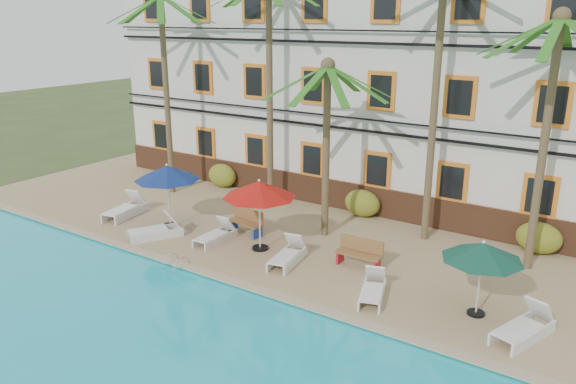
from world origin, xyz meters
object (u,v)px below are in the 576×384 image
Objects in this scene: lounger_d at (288,255)px; lounger_f at (524,327)px; palm_e at (549,108)px; umbrella_blue at (167,173)px; palm_a at (165,68)px; lounger_a at (126,209)px; palm_b at (269,62)px; bench_right at (360,253)px; bench_left at (246,221)px; pool_ladder at (176,266)px; umbrella_green at (483,252)px; lounger_e at (373,289)px; palm_d at (437,67)px; lounger_b at (156,230)px; lounger_c at (216,235)px; palm_c at (327,122)px; umbrella_red at (259,190)px.

lounger_f is (7.40, -0.42, 0.02)m from lounger_d.
palm_e reaches higher than umbrella_blue.
palm_a is 5.73m from umbrella_blue.
palm_a is at bearing 103.65° from lounger_a.
palm_b reaches higher than bench_right.
bench_left is 1.02× the size of bench_right.
lounger_d is 2.59× the size of pool_ladder.
palm_b reaches higher than palm_e.
lounger_f is (1.31, -0.50, -1.54)m from umbrella_green.
lounger_d is at bearing -49.16° from palm_b.
bench_right is (4.80, -0.27, 0.00)m from bench_left.
palm_a is at bearing 166.87° from umbrella_green.
palm_a is 4.93m from palm_b.
palm_b is at bearing 99.18° from pool_ladder.
pool_ladder is at bearing -92.02° from bench_left.
bench_left is (-6.09, 1.98, 0.20)m from lounger_e.
palm_d is 11.34m from lounger_b.
lounger_e is at bearing -125.03° from palm_e.
lounger_c is (5.64, -3.48, -5.33)m from palm_a.
palm_c is 3.16× the size of lounger_b.
palm_c reaches higher than bench_left.
lounger_a is at bearing 178.03° from lounger_f.
palm_e is (6.85, 1.16, 0.92)m from palm_c.
lounger_e is 1.19× the size of bench_left.
bench_left is (2.47, 2.17, 0.17)m from lounger_b.
umbrella_blue is at bearing -178.08° from umbrella_red.
palm_c is at bearing 19.46° from lounger_a.
palm_e is at bearing 31.13° from lounger_d.
umbrella_green is (11.69, -0.19, -0.28)m from umbrella_blue.
umbrella_blue is at bearing 179.06° from umbrella_green.
bench_right is at bearing -12.86° from palm_a.
palm_c is 4.12× the size of bench_left.
umbrella_blue reaches higher than lounger_b.
lounger_b is (-11.30, -0.91, -1.54)m from umbrella_green.
lounger_d is 3.63m from pool_ladder.
palm_d is at bearing 29.20° from bench_left.
umbrella_red is 1.17× the size of umbrella_green.
pool_ladder is at bearing -83.49° from lounger_c.
palm_e is 10.70× the size of pool_ladder.
lounger_e is (-2.73, -0.72, -1.57)m from umbrella_green.
umbrella_blue reaches higher than lounger_f.
palm_a is 11.81× the size of pool_ladder.
bench_right reaches higher than lounger_d.
palm_a reaches higher than umbrella_green.
palm_c reaches higher than lounger_c.
palm_a is 13.88m from lounger_e.
palm_c is 7.00m from palm_e.
palm_c is 2.97× the size of lounger_a.
umbrella_blue is 2.95m from lounger_a.
palm_d is 7.79m from lounger_e.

